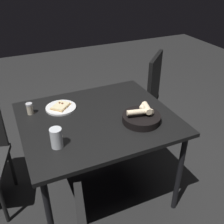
{
  "coord_description": "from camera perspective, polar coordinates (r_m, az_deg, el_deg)",
  "views": [
    {
      "loc": [
        -0.56,
        -1.49,
        1.76
      ],
      "look_at": [
        0.09,
        -0.05,
        0.81
      ],
      "focal_mm": 41.62,
      "sensor_mm": 36.0,
      "label": 1
    }
  ],
  "objects": [
    {
      "name": "chair_far",
      "position": [
        2.73,
        6.78,
        3.96
      ],
      "size": [
        0.62,
        0.62,
        0.95
      ],
      "color": "black",
      "rests_on": "ground"
    },
    {
      "name": "dining_table",
      "position": [
        1.91,
        -3.16,
        -2.78
      ],
      "size": [
        1.09,
        0.93,
        0.76
      ],
      "color": "black",
      "rests_on": "ground"
    },
    {
      "name": "pepper_shaker",
      "position": [
        1.99,
        -17.6,
        0.58
      ],
      "size": [
        0.05,
        0.05,
        0.09
      ],
      "color": "#BFB299",
      "rests_on": "dining_table"
    },
    {
      "name": "beer_glass",
      "position": [
        1.6,
        -12.08,
        -5.82
      ],
      "size": [
        0.07,
        0.07,
        0.13
      ],
      "color": "silver",
      "rests_on": "dining_table"
    },
    {
      "name": "pizza_plate",
      "position": [
        2.01,
        -11.17,
        1.04
      ],
      "size": [
        0.23,
        0.23,
        0.04
      ],
      "color": "silver",
      "rests_on": "dining_table"
    },
    {
      "name": "bread_basket",
      "position": [
        1.82,
        6.57,
        -1.13
      ],
      "size": [
        0.27,
        0.27,
        0.12
      ],
      "color": "black",
      "rests_on": "dining_table"
    },
    {
      "name": "ground",
      "position": [
        2.37,
        -2.66,
        -16.83
      ],
      "size": [
        8.0,
        8.0,
        0.0
      ],
      "primitive_type": "plane",
      "color": "#242424"
    }
  ]
}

